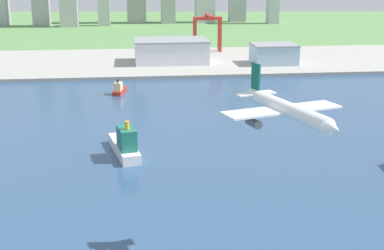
{
  "coord_description": "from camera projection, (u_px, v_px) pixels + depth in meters",
  "views": [
    {
      "loc": [
        -8.07,
        33.63,
        76.53
      ],
      "look_at": [
        11.3,
        204.42,
        27.48
      ],
      "focal_mm": 51.7,
      "sensor_mm": 36.0,
      "label": 1
    }
  ],
  "objects": [
    {
      "name": "airplane_landing",
      "position": [
        287.0,
        110.0,
        134.02
      ],
      "size": [
        31.52,
        38.05,
        12.69
      ],
      "color": "white"
    },
    {
      "name": "water_bay",
      "position": [
        154.0,
        168.0,
        219.04
      ],
      "size": [
        840.0,
        360.0,
        0.15
      ],
      "primitive_type": "cube",
      "color": "#2D4C70",
      "rests_on": "ground"
    },
    {
      "name": "port_crane_red",
      "position": [
        208.0,
        24.0,
        498.74
      ],
      "size": [
        25.3,
        36.81,
        34.14
      ],
      "color": "#B72D23",
      "rests_on": "industrial_pier"
    },
    {
      "name": "warehouse_main",
      "position": [
        171.0,
        51.0,
        447.5
      ],
      "size": [
        58.88,
        42.74,
        18.45
      ],
      "color": "silver",
      "rests_on": "industrial_pier"
    },
    {
      "name": "ferry_boat",
      "position": [
        125.0,
        144.0,
        232.49
      ],
      "size": [
        14.32,
        35.72,
        16.41
      ],
      "color": "white",
      "rests_on": "water_bay"
    },
    {
      "name": "tugboat_small",
      "position": [
        119.0,
        89.0,
        347.25
      ],
      "size": [
        9.21,
        19.47,
        9.62
      ],
      "color": "#B22D1E",
      "rests_on": "water_bay"
    },
    {
      "name": "warehouse_annex",
      "position": [
        274.0,
        54.0,
        441.44
      ],
      "size": [
        34.48,
        30.96,
        15.64
      ],
      "color": "#99BCD1",
      "rests_on": "industrial_pier"
    },
    {
      "name": "industrial_pier",
      "position": [
        140.0,
        62.0,
        457.59
      ],
      "size": [
        840.0,
        140.0,
        2.5
      ],
      "primitive_type": "cube",
      "color": "#A19F96",
      "rests_on": "ground"
    },
    {
      "name": "ground_plane",
      "position": [
        148.0,
        126.0,
        276.39
      ],
      "size": [
        2400.0,
        2400.0,
        0.0
      ],
      "primitive_type": "plane",
      "color": "#59884C"
    }
  ]
}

